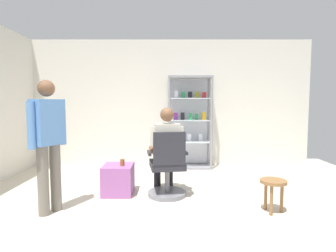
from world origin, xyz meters
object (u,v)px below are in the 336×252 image
(seated_shopkeeper, at_px, (165,146))
(standing_customer, at_px, (46,138))
(storage_crate, at_px, (117,179))
(wooden_stool, at_px, (272,186))
(display_cabinet_main, at_px, (188,121))
(tea_glass, at_px, (121,162))
(office_chair, at_px, (166,170))

(seated_shopkeeper, relative_size, standing_customer, 0.79)
(storage_crate, distance_m, wooden_stool, 2.17)
(display_cabinet_main, height_order, tea_glass, display_cabinet_main)
(office_chair, relative_size, storage_crate, 2.02)
(office_chair, xyz_separation_m, standing_customer, (-1.45, -0.57, 0.54))
(seated_shopkeeper, bearing_deg, wooden_stool, -28.46)
(wooden_stool, bearing_deg, display_cabinet_main, 109.12)
(office_chair, relative_size, standing_customer, 0.59)
(standing_customer, bearing_deg, office_chair, 21.31)
(display_cabinet_main, bearing_deg, standing_customer, -127.97)
(storage_crate, bearing_deg, display_cabinet_main, 55.41)
(wooden_stool, bearing_deg, office_chair, 156.81)
(seated_shopkeeper, bearing_deg, office_chair, -81.33)
(seated_shopkeeper, xyz_separation_m, storage_crate, (-0.71, -0.02, -0.49))
(display_cabinet_main, distance_m, standing_customer, 3.11)
(display_cabinet_main, bearing_deg, storage_crate, -124.59)
(display_cabinet_main, relative_size, office_chair, 1.98)
(standing_customer, bearing_deg, tea_glass, 40.16)
(office_chair, height_order, tea_glass, office_chair)
(seated_shopkeeper, distance_m, storage_crate, 0.87)
(display_cabinet_main, height_order, seated_shopkeeper, display_cabinet_main)
(wooden_stool, bearing_deg, standing_customer, -179.86)
(standing_customer, relative_size, wooden_stool, 3.97)
(standing_customer, xyz_separation_m, wooden_stool, (2.76, 0.01, -0.60))
(standing_customer, bearing_deg, wooden_stool, 0.14)
(display_cabinet_main, distance_m, tea_glass, 2.16)
(office_chair, distance_m, tea_glass, 0.68)
(storage_crate, relative_size, tea_glass, 4.77)
(display_cabinet_main, bearing_deg, seated_shopkeeper, -105.71)
(seated_shopkeeper, relative_size, storage_crate, 2.72)
(office_chair, xyz_separation_m, wooden_stool, (1.31, -0.56, -0.07))
(display_cabinet_main, bearing_deg, office_chair, -103.71)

